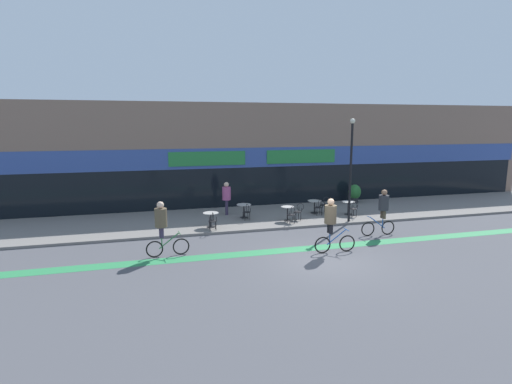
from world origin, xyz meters
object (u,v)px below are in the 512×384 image
cafe_chair_1_near (247,211)px  cyclist_0 (382,208)px  cafe_chair_2_near (292,214)px  cafe_chair_4_near (354,208)px  cyclist_1 (162,224)px  lamp_post (351,163)px  bistro_table_0 (211,217)px  cafe_chair_0_near (213,220)px  cafe_chair_3_side (325,204)px  bistro_table_3 (315,204)px  bistro_table_2 (288,211)px  bistro_table_4 (348,205)px  cafe_chair_2_side (299,210)px  planter_pot (355,193)px  bistro_table_1 (244,208)px  pedestrian_near_end (227,195)px  cafe_chair_3_near (319,206)px  cyclist_2 (331,221)px

cafe_chair_1_near → cyclist_0: cyclist_0 is taller
cafe_chair_2_near → cyclist_0: size_ratio=0.42×
cafe_chair_4_near → cyclist_1: bearing=105.8°
lamp_post → bistro_table_0: bearing=174.3°
cafe_chair_0_near → cafe_chair_1_near: size_ratio=1.00×
cafe_chair_0_near → cafe_chair_3_side: same height
bistro_table_0 → bistro_table_3: 6.40m
bistro_table_2 → cafe_chair_1_near: bearing=163.6°
bistro_table_4 → cafe_chair_2_side: (-3.14, -0.46, -0.01)m
cafe_chair_2_side → planter_pot: planter_pot is taller
cafe_chair_4_near → planter_pot: bearing=-33.2°
bistro_table_1 → bistro_table_2: 2.41m
bistro_table_2 → pedestrian_near_end: bearing=141.6°
bistro_table_3 → lamp_post: bearing=-67.4°
cyclist_0 → cafe_chair_3_near: bearing=-69.4°
bistro_table_4 → cafe_chair_4_near: (0.00, -0.63, -0.01)m
bistro_table_4 → cafe_chair_2_side: 3.18m
cafe_chair_3_side → cyclist_1: 10.61m
planter_pot → cyclist_1: 14.28m
planter_pot → bistro_table_4: bearing=-124.6°
cafe_chair_4_near → cafe_chair_1_near: bearing=78.8°
cafe_chair_1_near → cyclist_1: (-4.49, -4.42, 0.69)m
bistro_table_4 → cafe_chair_2_near: cafe_chair_2_near is taller
bistro_table_4 → cyclist_0: size_ratio=0.34×
bistro_table_1 → cafe_chair_1_near: 0.63m
bistro_table_2 → cafe_chair_2_side: (0.63, 0.00, -0.02)m
bistro_table_4 → cyclist_2: bearing=-123.8°
cafe_chair_1_near → cafe_chair_2_near: (2.07, -1.23, 0.00)m
bistro_table_1 → bistro_table_2: bistro_table_2 is taller
cafe_chair_2_near → cafe_chair_1_near: bearing=51.7°
cyclist_1 → planter_pot: bearing=25.7°
cafe_chair_3_side → bistro_table_1: bearing=1.1°
cyclist_0 → cyclist_1: cyclist_1 is taller
cafe_chair_1_near → cyclist_1: size_ratio=0.41×
bistro_table_2 → bistro_table_3: (2.09, 1.30, -0.02)m
bistro_table_2 → cyclist_1: 7.61m
cafe_chair_4_near → planter_pot: planter_pot is taller
cyclist_1 → cyclist_0: bearing=-2.0°
cafe_chair_2_near → cafe_chair_3_near: size_ratio=1.00×
bistro_table_0 → cafe_chair_0_near: 0.63m
bistro_table_0 → planter_pot: size_ratio=0.65×
lamp_post → cyclist_0: (0.43, -2.38, -1.89)m
cafe_chair_0_near → planter_pot: (9.88, 4.27, 0.12)m
bistro_table_1 → cafe_chair_0_near: cafe_chair_0_near is taller
cyclist_2 → cyclist_0: bearing=29.3°
bistro_table_3 → planter_pot: 4.22m
cafe_chair_4_near → cafe_chair_3_near: bearing=59.9°
bistro_table_0 → cafe_chair_4_near: cafe_chair_4_near is taller
bistro_table_4 → planter_pot: planter_pot is taller
bistro_table_0 → cyclist_1: bearing=-124.5°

